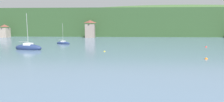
# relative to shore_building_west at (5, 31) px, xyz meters

# --- Properties ---
(wooded_hillside) EXTENTS (352.00, 55.22, 27.98)m
(wooded_hillside) POSITION_rel_shore_building_west_xyz_m (75.65, 37.18, 3.18)
(wooded_hillside) COLOR #2D4C28
(wooded_hillside) RESTS_ON ground_plane
(shore_building_west) EXTENTS (3.39, 4.26, 6.17)m
(shore_building_west) POSITION_rel_shore_building_west_xyz_m (0.00, 0.00, 0.00)
(shore_building_west) COLOR gray
(shore_building_west) RESTS_ON ground_plane
(shore_building_westcentral) EXTENTS (4.46, 3.91, 8.16)m
(shore_building_westcentral) POSITION_rel_shore_building_west_xyz_m (41.48, -0.17, 0.97)
(shore_building_westcentral) COLOR gray
(shore_building_westcentral) RESTS_ON ground_plane
(sailboat_far_1) EXTENTS (5.18, 3.07, 6.92)m
(sailboat_far_1) POSITION_rel_shore_building_west_xyz_m (37.46, -28.96, -2.69)
(sailboat_far_1) COLOR navy
(sailboat_far_1) RESTS_ON ground_plane
(sailboat_far_2) EXTENTS (7.73, 3.55, 9.59)m
(sailboat_far_2) POSITION_rel_shore_building_west_xyz_m (32.88, -43.15, -2.49)
(sailboat_far_2) COLOR navy
(sailboat_far_2) RESTS_ON ground_plane
(mooring_buoy_near) EXTENTS (0.38, 0.38, 0.38)m
(mooring_buoy_near) POSITION_rel_shore_building_west_xyz_m (52.60, -45.70, -2.99)
(mooring_buoy_near) COLOR yellow
(mooring_buoy_near) RESTS_ON ground_plane
(mooring_buoy_mid) EXTENTS (0.52, 0.52, 0.52)m
(mooring_buoy_mid) POSITION_rel_shore_building_west_xyz_m (80.23, -35.41, -2.99)
(mooring_buoy_mid) COLOR red
(mooring_buoy_mid) RESTS_ON ground_plane
(mooring_buoy_far) EXTENTS (0.55, 0.55, 0.55)m
(mooring_buoy_far) POSITION_rel_shore_building_west_xyz_m (72.39, -54.43, -2.99)
(mooring_buoy_far) COLOR orange
(mooring_buoy_far) RESTS_ON ground_plane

